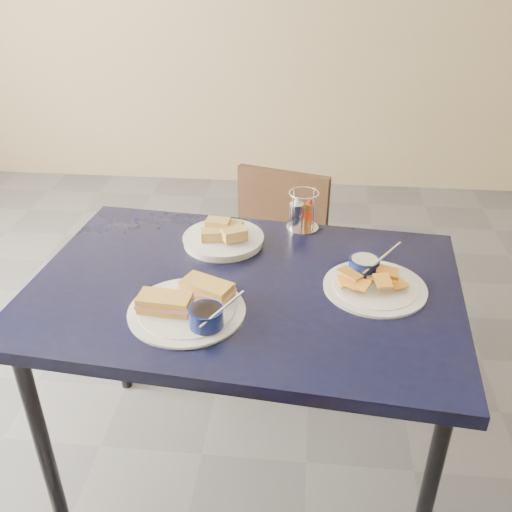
# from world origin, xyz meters

# --- Properties ---
(ground) EXTENTS (6.00, 6.00, 0.00)m
(ground) POSITION_xyz_m (0.00, 0.00, 0.00)
(ground) COLOR #515156
(ground) RESTS_ON ground
(dining_table) EXTENTS (1.30, 0.93, 0.75)m
(dining_table) POSITION_xyz_m (-0.21, -0.01, 0.69)
(dining_table) COLOR black
(dining_table) RESTS_ON ground
(chair_far) EXTENTS (0.46, 0.46, 0.80)m
(chair_far) POSITION_xyz_m (-0.19, 0.64, 0.46)
(chair_far) COLOR black
(chair_far) RESTS_ON ground
(sandwich_plate) EXTENTS (0.32, 0.32, 0.12)m
(sandwich_plate) POSITION_xyz_m (-0.34, -0.16, 0.77)
(sandwich_plate) COLOR white
(sandwich_plate) RESTS_ON dining_table
(plantain_plate) EXTENTS (0.29, 0.29, 0.12)m
(plantain_plate) POSITION_xyz_m (0.15, 0.02, 0.77)
(plantain_plate) COLOR white
(plantain_plate) RESTS_ON dining_table
(bread_basket) EXTENTS (0.26, 0.26, 0.07)m
(bread_basket) POSITION_xyz_m (-0.31, 0.22, 0.77)
(bread_basket) COLOR white
(bread_basket) RESTS_ON dining_table
(condiment_caddy) EXTENTS (0.11, 0.11, 0.14)m
(condiment_caddy) POSITION_xyz_m (-0.06, 0.35, 0.81)
(condiment_caddy) COLOR silver
(condiment_caddy) RESTS_ON dining_table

